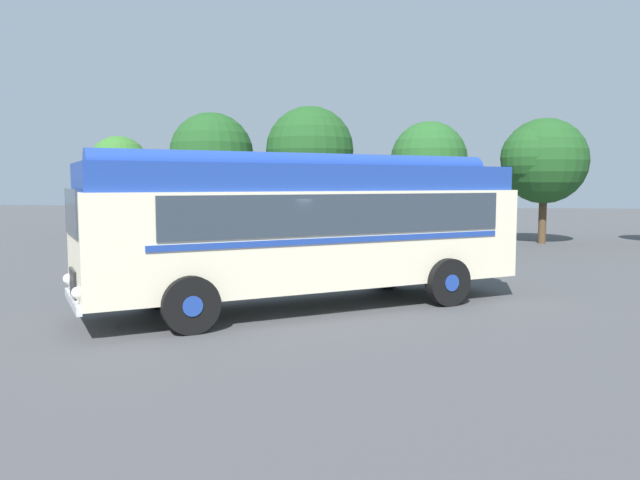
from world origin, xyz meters
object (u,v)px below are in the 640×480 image
Objects in this scene: car_near_left at (245,231)px; car_far_right at (444,233)px; car_mid_right at (384,232)px; car_mid_left at (315,231)px; vintage_bus at (309,224)px.

car_near_left is 8.10m from car_far_right.
car_mid_right is (5.70, 0.31, 0.00)m from car_near_left.
car_far_right is (2.40, -0.20, 0.00)m from car_mid_right.
car_mid_left is 1.03× the size of car_mid_right.
car_far_right is at bearing 0.84° from car_near_left.
vintage_bus is at bearing -67.42° from car_near_left.
car_far_right is at bearing 72.75° from vintage_bus.
car_near_left is (-4.62, 11.10, -1.05)m from vintage_bus.
vintage_bus reaches higher than car_mid_left.
vintage_bus reaches higher than car_far_right.
car_mid_right is 2.40m from car_far_right.
car_mid_left and car_mid_right have the same top height.
car_mid_right is (1.09, 11.41, -1.05)m from vintage_bus.
vintage_bus reaches higher than car_mid_right.
car_near_left is 1.00× the size of car_mid_right.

